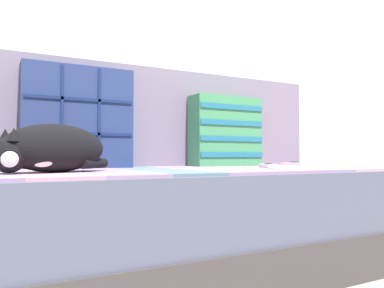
# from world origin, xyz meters

# --- Properties ---
(ground_plane) EXTENTS (14.00, 14.00, 0.00)m
(ground_plane) POSITION_xyz_m (0.00, 0.00, 0.00)
(ground_plane) COLOR #A89E8E
(wall_behind) EXTENTS (6.00, 0.06, 2.50)m
(wall_behind) POSITION_xyz_m (0.00, 0.58, 1.25)
(wall_behind) COLOR silver
(wall_behind) RESTS_ON ground_plane
(couch) EXTENTS (1.87, 0.92, 0.42)m
(couch) POSITION_xyz_m (-0.00, 0.09, 0.21)
(couch) COLOR #3D3838
(couch) RESTS_ON ground_plane
(sofa_backrest) EXTENTS (1.83, 0.14, 0.49)m
(sofa_backrest) POSITION_xyz_m (0.00, 0.48, 0.67)
(sofa_backrest) COLOR slate
(sofa_backrest) RESTS_ON couch
(throw_pillow_quilted) EXTENTS (0.46, 0.14, 0.43)m
(throw_pillow_quilted) POSITION_xyz_m (-0.43, 0.33, 0.64)
(throw_pillow_quilted) COLOR navy
(throw_pillow_quilted) RESTS_ON couch
(throw_pillow_striped) EXTENTS (0.38, 0.14, 0.36)m
(throw_pillow_striped) POSITION_xyz_m (0.32, 0.33, 0.60)
(throw_pillow_striped) COLOR #3D8956
(throw_pillow_striped) RESTS_ON couch
(sleeping_cat) EXTENTS (0.38, 0.29, 0.15)m
(sleeping_cat) POSITION_xyz_m (-0.59, -0.06, 0.50)
(sleeping_cat) COLOR black
(sleeping_cat) RESTS_ON couch
(game_remote_near) EXTENTS (0.06, 0.19, 0.02)m
(game_remote_near) POSITION_xyz_m (0.66, 0.19, 0.43)
(game_remote_near) COLOR white
(game_remote_near) RESTS_ON couch
(game_remote_far) EXTENTS (0.12, 0.20, 0.02)m
(game_remote_far) POSITION_xyz_m (0.30, -0.03, 0.43)
(game_remote_far) COLOR white
(game_remote_far) RESTS_ON couch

